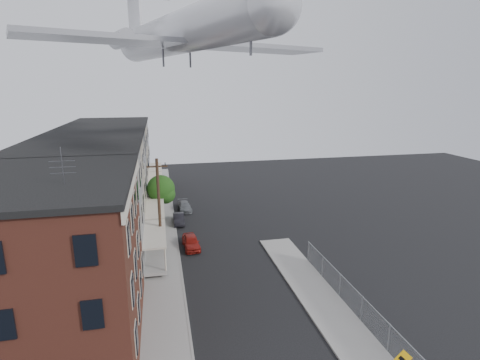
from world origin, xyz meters
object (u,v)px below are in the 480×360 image
(street_tree, at_px, (162,190))
(car_near, at_px, (191,242))
(car_mid, at_px, (179,219))
(car_far, at_px, (185,206))
(utility_pole, at_px, (159,207))
(airplane, at_px, (178,33))

(street_tree, distance_m, car_near, 9.67)
(car_near, relative_size, car_mid, 1.09)
(car_near, distance_m, car_far, 11.41)
(utility_pole, height_order, car_mid, utility_pole)
(utility_pole, xyz_separation_m, airplane, (2.33, 1.85, 14.76))
(airplane, bearing_deg, car_near, -62.19)
(car_far, distance_m, airplane, 21.66)
(utility_pole, xyz_separation_m, car_near, (2.77, 1.01, -4.05))
(utility_pole, relative_size, car_far, 2.43)
(street_tree, relative_size, airplane, 0.18)
(utility_pole, height_order, car_near, utility_pole)
(utility_pole, distance_m, airplane, 15.06)
(utility_pole, distance_m, car_near, 5.01)
(car_near, bearing_deg, car_far, 85.48)
(car_near, xyz_separation_m, airplane, (-0.44, 0.84, 18.82))
(car_near, bearing_deg, street_tree, 101.82)
(utility_pole, distance_m, car_far, 13.43)
(street_tree, xyz_separation_m, car_near, (2.45, -8.91, -2.83))
(utility_pole, relative_size, car_near, 2.47)
(street_tree, height_order, car_far, street_tree)
(utility_pole, distance_m, car_mid, 9.15)
(airplane, bearing_deg, car_far, 86.52)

